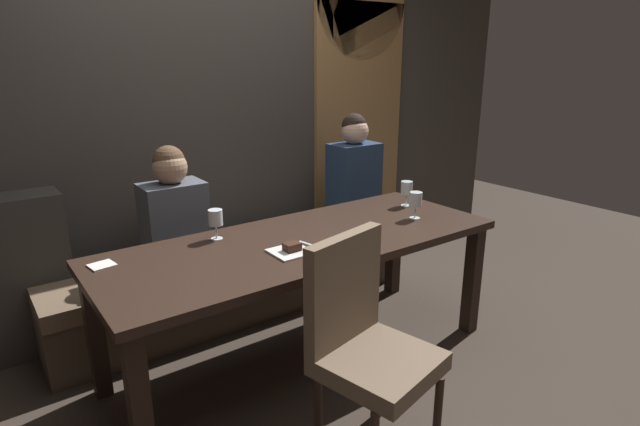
# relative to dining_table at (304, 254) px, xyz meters

# --- Properties ---
(ground) EXTENTS (9.00, 9.00, 0.00)m
(ground) POSITION_rel_dining_table_xyz_m (0.00, 0.00, -0.65)
(ground) COLOR #382D26
(back_wall_tiled) EXTENTS (6.00, 0.12, 3.00)m
(back_wall_tiled) POSITION_rel_dining_table_xyz_m (0.00, 1.22, 0.85)
(back_wall_tiled) COLOR #423D38
(back_wall_tiled) RESTS_ON ground
(arched_door) EXTENTS (0.90, 0.05, 2.55)m
(arched_door) POSITION_rel_dining_table_xyz_m (1.35, 1.15, 0.71)
(arched_door) COLOR olive
(arched_door) RESTS_ON ground
(dining_table) EXTENTS (2.20, 0.84, 0.74)m
(dining_table) POSITION_rel_dining_table_xyz_m (0.00, 0.00, 0.00)
(dining_table) COLOR black
(dining_table) RESTS_ON ground
(banquette_bench) EXTENTS (2.50, 0.44, 0.45)m
(banquette_bench) POSITION_rel_dining_table_xyz_m (0.00, 0.70, -0.42)
(banquette_bench) COLOR #4A3C2E
(banquette_bench) RESTS_ON ground
(chair_near_side) EXTENTS (0.52, 0.52, 0.98)m
(chair_near_side) POSITION_rel_dining_table_xyz_m (-0.19, -0.72, -0.09)
(chair_near_side) COLOR #302119
(chair_near_side) RESTS_ON ground
(diner_redhead) EXTENTS (0.36, 0.24, 0.74)m
(diner_redhead) POSITION_rel_dining_table_xyz_m (-0.45, 0.70, 0.15)
(diner_redhead) COLOR #4C515B
(diner_redhead) RESTS_ON banquette_bench
(diner_bearded) EXTENTS (0.36, 0.24, 0.84)m
(diner_bearded) POSITION_rel_dining_table_xyz_m (0.95, 0.72, 0.19)
(diner_bearded) COLOR navy
(diner_bearded) RESTS_ON banquette_bench
(wine_glass_near_left) EXTENTS (0.08, 0.08, 0.16)m
(wine_glass_near_left) POSITION_rel_dining_table_xyz_m (0.90, 0.13, 0.20)
(wine_glass_near_left) COLOR silver
(wine_glass_near_left) RESTS_ON dining_table
(wine_glass_far_right) EXTENTS (0.08, 0.08, 0.16)m
(wine_glass_far_right) POSITION_rel_dining_table_xyz_m (0.75, -0.10, 0.20)
(wine_glass_far_right) COLOR silver
(wine_glass_far_right) RESTS_ON dining_table
(wine_glass_near_right) EXTENTS (0.08, 0.08, 0.16)m
(wine_glass_near_right) POSITION_rel_dining_table_xyz_m (-0.38, 0.27, 0.20)
(wine_glass_near_right) COLOR silver
(wine_glass_near_right) RESTS_ON dining_table
(dessert_plate) EXTENTS (0.19, 0.19, 0.05)m
(dessert_plate) POSITION_rel_dining_table_xyz_m (-0.17, -0.13, 0.10)
(dessert_plate) COLOR white
(dessert_plate) RESTS_ON dining_table
(fork_on_table) EXTENTS (0.05, 0.17, 0.01)m
(fork_on_table) POSITION_rel_dining_table_xyz_m (-0.03, -0.11, 0.09)
(fork_on_table) COLOR silver
(fork_on_table) RESTS_ON dining_table
(folded_napkin) EXTENTS (0.12, 0.11, 0.01)m
(folded_napkin) POSITION_rel_dining_table_xyz_m (-0.98, 0.25, 0.09)
(folded_napkin) COLOR silver
(folded_napkin) RESTS_ON dining_table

